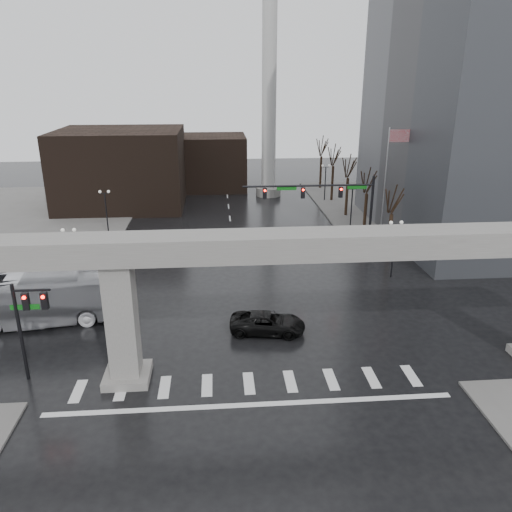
% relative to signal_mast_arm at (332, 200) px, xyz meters
% --- Properties ---
extents(ground, '(160.00, 160.00, 0.00)m').
position_rel_signal_mast_arm_xyz_m(ground, '(-8.99, -18.80, -5.83)').
color(ground, black).
rests_on(ground, ground).
extents(sidewalk_ne, '(28.00, 36.00, 0.15)m').
position_rel_signal_mast_arm_xyz_m(sidewalk_ne, '(17.01, 17.20, -5.75)').
color(sidewalk_ne, '#64625F').
rests_on(sidewalk_ne, ground).
extents(sidewalk_nw, '(28.00, 36.00, 0.15)m').
position_rel_signal_mast_arm_xyz_m(sidewalk_nw, '(-34.99, 17.20, -5.75)').
color(sidewalk_nw, '#64625F').
rests_on(sidewalk_nw, ground).
extents(elevated_guideway, '(48.00, 2.60, 8.70)m').
position_rel_signal_mast_arm_xyz_m(elevated_guideway, '(-7.73, -18.80, 1.05)').
color(elevated_guideway, gray).
rests_on(elevated_guideway, ground).
extents(building_far_left, '(16.00, 14.00, 10.00)m').
position_rel_signal_mast_arm_xyz_m(building_far_left, '(-22.99, 23.20, -0.83)').
color(building_far_left, black).
rests_on(building_far_left, ground).
extents(building_far_mid, '(10.00, 10.00, 8.00)m').
position_rel_signal_mast_arm_xyz_m(building_far_mid, '(-10.99, 33.20, -1.83)').
color(building_far_mid, black).
rests_on(building_far_mid, ground).
extents(smokestack, '(3.60, 3.60, 30.00)m').
position_rel_signal_mast_arm_xyz_m(smokestack, '(-2.99, 27.20, 7.52)').
color(smokestack, beige).
rests_on(smokestack, ground).
extents(signal_mast_arm, '(12.12, 0.43, 8.00)m').
position_rel_signal_mast_arm_xyz_m(signal_mast_arm, '(0.00, 0.00, 0.00)').
color(signal_mast_arm, black).
rests_on(signal_mast_arm, ground).
extents(signal_left_pole, '(2.30, 0.30, 6.00)m').
position_rel_signal_mast_arm_xyz_m(signal_left_pole, '(-21.24, -18.30, -1.76)').
color(signal_left_pole, black).
rests_on(signal_left_pole, ground).
extents(flagpole_assembly, '(2.06, 0.12, 12.00)m').
position_rel_signal_mast_arm_xyz_m(flagpole_assembly, '(6.30, 3.20, 1.70)').
color(flagpole_assembly, silver).
rests_on(flagpole_assembly, ground).
extents(lamp_right_0, '(1.22, 0.32, 5.11)m').
position_rel_signal_mast_arm_xyz_m(lamp_right_0, '(4.51, -4.80, -2.36)').
color(lamp_right_0, black).
rests_on(lamp_right_0, ground).
extents(lamp_right_1, '(1.22, 0.32, 5.11)m').
position_rel_signal_mast_arm_xyz_m(lamp_right_1, '(4.51, 9.20, -2.36)').
color(lamp_right_1, black).
rests_on(lamp_right_1, ground).
extents(lamp_right_2, '(1.22, 0.32, 5.11)m').
position_rel_signal_mast_arm_xyz_m(lamp_right_2, '(4.51, 23.20, -2.36)').
color(lamp_right_2, black).
rests_on(lamp_right_2, ground).
extents(lamp_left_0, '(1.22, 0.32, 5.11)m').
position_rel_signal_mast_arm_xyz_m(lamp_left_0, '(-22.49, -4.80, -2.36)').
color(lamp_left_0, black).
rests_on(lamp_left_0, ground).
extents(lamp_left_1, '(1.22, 0.32, 5.11)m').
position_rel_signal_mast_arm_xyz_m(lamp_left_1, '(-22.49, 9.20, -2.36)').
color(lamp_left_1, black).
rests_on(lamp_left_1, ground).
extents(lamp_left_2, '(1.22, 0.32, 5.11)m').
position_rel_signal_mast_arm_xyz_m(lamp_left_2, '(-22.49, 23.20, -2.36)').
color(lamp_left_2, black).
rests_on(lamp_left_2, ground).
extents(tree_right_0, '(1.09, 1.58, 7.50)m').
position_rel_signal_mast_arm_xyz_m(tree_right_0, '(5.54, -0.78, -3.04)').
color(tree_right_0, black).
rests_on(tree_right_0, ground).
extents(tree_right_1, '(1.09, 1.61, 7.67)m').
position_rel_signal_mast_arm_xyz_m(tree_right_1, '(5.54, 7.22, -2.98)').
color(tree_right_1, black).
rests_on(tree_right_1, ground).
extents(tree_right_2, '(1.10, 1.63, 7.85)m').
position_rel_signal_mast_arm_xyz_m(tree_right_2, '(5.54, 15.22, -2.91)').
color(tree_right_2, black).
rests_on(tree_right_2, ground).
extents(tree_right_3, '(1.11, 1.66, 8.02)m').
position_rel_signal_mast_arm_xyz_m(tree_right_3, '(5.54, 23.22, -2.85)').
color(tree_right_3, black).
rests_on(tree_right_3, ground).
extents(tree_right_4, '(1.12, 1.69, 8.19)m').
position_rel_signal_mast_arm_xyz_m(tree_right_4, '(5.54, 31.22, -2.79)').
color(tree_right_4, black).
rests_on(tree_right_4, ground).
extents(pickup_truck, '(5.44, 3.13, 1.43)m').
position_rel_signal_mast_arm_xyz_m(pickup_truck, '(-7.31, -13.87, -5.12)').
color(pickup_truck, black).
rests_on(pickup_truck, ground).
extents(city_bus, '(13.77, 4.90, 3.75)m').
position_rel_signal_mast_arm_xyz_m(city_bus, '(-23.56, -11.13, -3.95)').
color(city_bus, '#B9B9BE').
rests_on(city_bus, ground).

